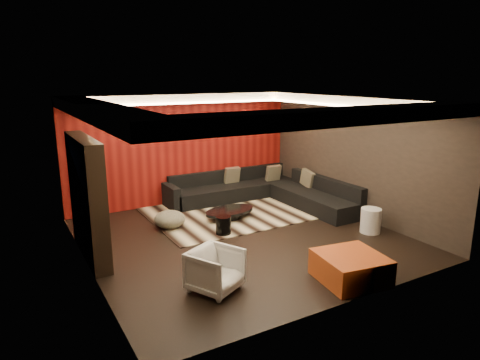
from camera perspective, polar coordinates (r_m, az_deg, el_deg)
floor at (r=8.85m, az=0.26°, el=-7.73°), size 6.00×6.00×0.02m
ceiling at (r=8.24m, az=0.28°, el=10.83°), size 6.00×6.00×0.02m
wall_back at (r=11.09m, az=-7.60°, el=4.16°), size 6.00×0.02×2.80m
wall_left at (r=7.43m, az=-20.23°, el=-1.39°), size 0.02×6.00×2.80m
wall_right at (r=10.25m, az=14.99°, el=3.01°), size 0.02×6.00×2.80m
red_feature_wall at (r=11.05m, az=-7.52°, el=4.13°), size 5.98×0.05×2.78m
soffit_back at (r=10.66m, az=-7.17°, el=10.77°), size 6.00×0.60×0.22m
soffit_front at (r=6.08m, az=13.33°, el=8.26°), size 6.00×0.60×0.22m
soffit_left at (r=7.28m, az=-18.65°, el=8.77°), size 0.60×4.80×0.22m
soffit_right at (r=9.88m, az=14.16°, el=10.23°), size 0.60×4.80×0.22m
cove_back at (r=10.36m, az=-6.41°, el=10.20°), size 4.80×0.08×0.04m
cove_front at (r=6.34m, az=11.18°, el=7.76°), size 4.80×0.08×0.04m
cove_left at (r=7.36m, az=-15.99°, el=8.31°), size 0.08×4.80×0.04m
cove_right at (r=9.66m, az=12.65°, el=9.70°), size 0.08×4.80×0.04m
tv_surround at (r=8.11m, az=-19.69°, el=-2.32°), size 0.30×2.00×2.20m
tv_screen at (r=8.05m, az=-18.78°, el=0.22°), size 0.04×1.30×0.80m
tv_shelf at (r=8.25m, az=-18.38°, el=-4.85°), size 0.04×1.60×0.04m
rug at (r=10.46m, az=-0.97°, el=-4.17°), size 4.02×3.02×0.02m
coffee_table at (r=9.89m, az=-1.39°, el=-4.55°), size 1.41×1.41×0.21m
drum_stool at (r=8.94m, az=-2.23°, el=-6.02°), size 0.36×0.36×0.38m
striped_pouf at (r=9.41m, az=-9.36°, el=-5.18°), size 0.77×0.77×0.37m
white_side_table at (r=9.44m, az=17.02°, el=-5.19°), size 0.49×0.49×0.52m
orange_ottoman at (r=7.26m, az=14.53°, el=-11.26°), size 1.13×1.13×0.44m
armchair at (r=6.70m, az=-3.30°, el=-11.93°), size 0.96×0.97×0.66m
sectional_sofa at (r=11.13m, az=3.15°, el=-1.70°), size 3.65×3.50×0.75m
throw_pillows at (r=11.50m, az=4.10°, el=0.62°), size 1.78×1.68×0.50m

